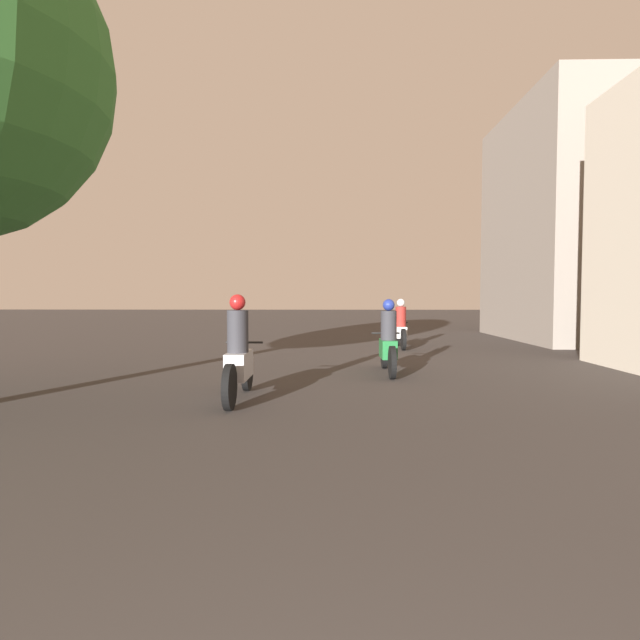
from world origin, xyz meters
name	(u,v)px	position (x,y,z in m)	size (l,w,h in m)	color
motorcycle_silver	(239,358)	(-1.54, 7.62, 0.64)	(0.60, 2.11, 1.61)	black
motorcycle_green	(388,343)	(1.04, 10.29, 0.62)	(0.60, 2.09, 1.53)	black
motorcycle_white	(400,328)	(2.00, 15.40, 0.60)	(0.60, 2.00, 1.51)	black
building_right_far	(586,224)	(9.20, 18.67, 4.22)	(5.47, 7.31, 8.44)	gray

